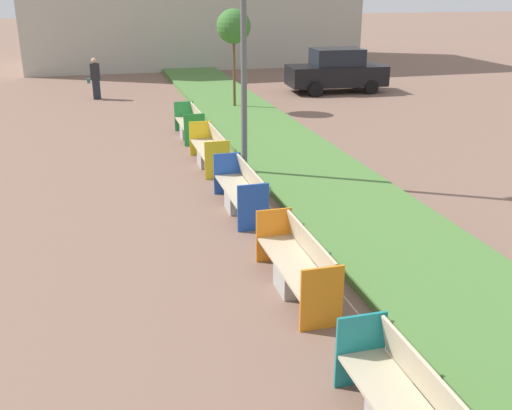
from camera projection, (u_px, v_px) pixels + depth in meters
name	position (u px, v px, depth m)	size (l,w,h in m)	color
planter_grass_strip	(372.00, 223.00, 11.73)	(2.80, 120.00, 0.18)	#4C7A38
bench_orange_frame	(297.00, 269.00, 9.23)	(0.65, 2.31, 0.94)	#9E9B96
bench_blue_frame	(241.00, 193.00, 12.51)	(0.65, 2.30, 0.94)	#9E9B96
bench_yellow_frame	(210.00, 152.00, 15.56)	(0.65, 2.30, 0.94)	#9E9B96
bench_green_frame	(190.00, 126.00, 18.40)	(0.65, 2.03, 0.94)	#9E9B96
street_lamp_post	(243.00, 19.00, 13.40)	(0.24, 0.44, 6.73)	#56595B
sapling_tree_far	(234.00, 27.00, 21.37)	(1.23, 1.23, 3.64)	brown
pedestrian_walking	(95.00, 78.00, 24.29)	(0.53, 0.24, 1.66)	#232633
parked_car_distant	(336.00, 71.00, 25.85)	(4.30, 2.01, 1.86)	black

